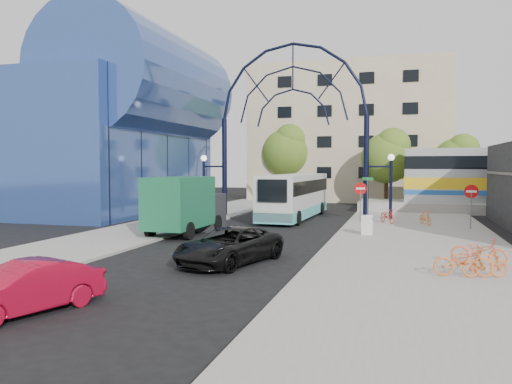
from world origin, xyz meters
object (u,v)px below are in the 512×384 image
(green_truck, at_px, (186,205))
(tree_north_b, at_px, (288,150))
(tree_north_c, at_px, (458,159))
(bike_far_b, at_px, (485,264))
(bike_near_a, at_px, (388,216))
(sandwich_board, at_px, (367,223))
(bike_far_c, at_px, (463,261))
(do_not_enter_sign, at_px, (471,196))
(gateway_arch, at_px, (293,94))
(red_sedan, at_px, (24,288))
(bike_far_a, at_px, (479,251))
(bike_near_b, at_px, (425,217))
(tree_north_a, at_px, (388,155))
(stop_sign, at_px, (361,192))
(black_suv, at_px, (230,246))
(street_name_sign, at_px, (368,190))

(green_truck, bearing_deg, tree_north_b, 91.97)
(tree_north_c, distance_m, bike_far_b, 31.18)
(bike_near_a, relative_size, bike_far_b, 1.20)
(sandwich_board, relative_size, bike_near_a, 0.56)
(tree_north_b, bearing_deg, bike_far_c, -68.38)
(sandwich_board, bearing_deg, do_not_enter_sign, 36.68)
(gateway_arch, height_order, red_sedan, gateway_arch)
(green_truck, xyz_separation_m, bike_far_b, (13.56, -7.44, -0.97))
(do_not_enter_sign, bearing_deg, tree_north_b, 126.74)
(gateway_arch, relative_size, green_truck, 2.22)
(gateway_arch, distance_m, tree_north_b, 16.72)
(green_truck, height_order, bike_far_a, green_truck)
(sandwich_board, distance_m, bike_near_a, 5.88)
(bike_near_b, height_order, bike_far_c, bike_far_c)
(tree_north_a, relative_size, green_truck, 1.14)
(tree_north_b, bearing_deg, stop_sign, -64.17)
(sandwich_board, relative_size, bike_far_b, 0.67)
(gateway_arch, height_order, bike_far_a, gateway_arch)
(tree_north_b, xyz_separation_m, black_suv, (5.00, -32.41, -4.59))
(do_not_enter_sign, xyz_separation_m, tree_north_b, (-14.88, 19.93, 3.29))
(do_not_enter_sign, relative_size, bike_near_b, 1.69)
(stop_sign, height_order, black_suv, stop_sign)
(bike_far_a, xyz_separation_m, bike_far_c, (-0.75, -2.18, -0.01))
(stop_sign, relative_size, sandwich_board, 2.53)
(black_suv, relative_size, bike_far_a, 2.57)
(tree_north_a, distance_m, bike_far_b, 29.39)
(sandwich_board, bearing_deg, green_truck, -170.98)
(bike_far_b, bearing_deg, bike_near_b, -13.06)
(do_not_enter_sign, xyz_separation_m, bike_far_b, (-1.19, -12.94, -1.41))
(tree_north_a, bearing_deg, bike_far_a, -81.92)
(red_sedan, relative_size, bike_near_b, 2.64)
(tree_north_a, xyz_separation_m, bike_near_a, (0.35, -14.14, -4.02))
(red_sedan, bearing_deg, sandwich_board, 85.17)
(red_sedan, distance_m, bike_far_c, 12.82)
(street_name_sign, bearing_deg, gateway_arch, 164.93)
(tree_north_c, xyz_separation_m, bike_near_b, (-3.46, -16.41, -3.71))
(tree_north_c, height_order, black_suv, tree_north_c)
(tree_north_b, height_order, bike_near_a, tree_north_b)
(street_name_sign, bearing_deg, tree_north_c, 65.69)
(red_sedan, height_order, bike_near_b, red_sedan)
(green_truck, relative_size, bike_far_c, 3.32)
(green_truck, height_order, red_sedan, green_truck)
(stop_sign, bearing_deg, tree_north_c, 65.31)
(tree_north_c, distance_m, bike_near_a, 17.49)
(red_sedan, distance_m, bike_far_a, 14.69)
(bike_far_b, bearing_deg, sandwich_board, 7.66)
(street_name_sign, height_order, bike_far_b, street_name_sign)
(sandwich_board, height_order, bike_near_a, sandwich_board)
(bike_far_a, bearing_deg, do_not_enter_sign, 9.83)
(gateway_arch, height_order, street_name_sign, gateway_arch)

